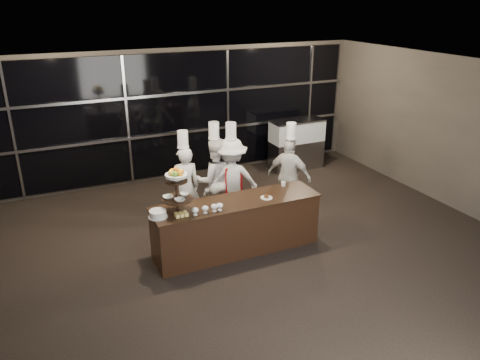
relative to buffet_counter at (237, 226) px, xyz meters
name	(u,v)px	position (x,y,z in m)	size (l,w,h in m)	color
room	(286,192)	(0.24, -1.17, 1.03)	(10.00, 10.00, 10.00)	black
window_wall	(179,115)	(0.24, 3.76, 1.04)	(8.60, 0.10, 2.80)	black
buffet_counter	(237,226)	(0.00, 0.00, 0.00)	(2.84, 0.74, 0.92)	black
display_stand	(177,187)	(-1.00, 0.00, 0.87)	(0.48, 0.48, 0.74)	black
compotes	(209,208)	(-0.57, -0.22, 0.54)	(0.52, 0.11, 0.12)	silver
layer_cake	(158,214)	(-1.34, -0.05, 0.51)	(0.30, 0.30, 0.11)	white
pastry_squares	(181,214)	(-1.00, -0.17, 0.48)	(0.20, 0.13, 0.05)	#EDDB74
small_plate	(266,197)	(0.50, -0.10, 0.47)	(0.20, 0.20, 0.05)	white
chef_cup	(284,184)	(1.03, 0.25, 0.49)	(0.08, 0.08, 0.07)	white
display_case	(296,142)	(3.03, 3.13, 0.22)	(1.32, 0.58, 1.24)	#A5A5AA
chef_a	(185,186)	(-0.49, 1.23, 0.34)	(0.59, 0.40, 1.86)	silver
chef_b	(215,179)	(0.11, 1.25, 0.37)	(0.87, 0.72, 1.94)	white
chef_c	(231,180)	(0.38, 1.10, 0.37)	(1.16, 0.81, 1.94)	silver
chef_d	(289,175)	(1.55, 0.94, 0.33)	(0.84, 0.96, 1.85)	silver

